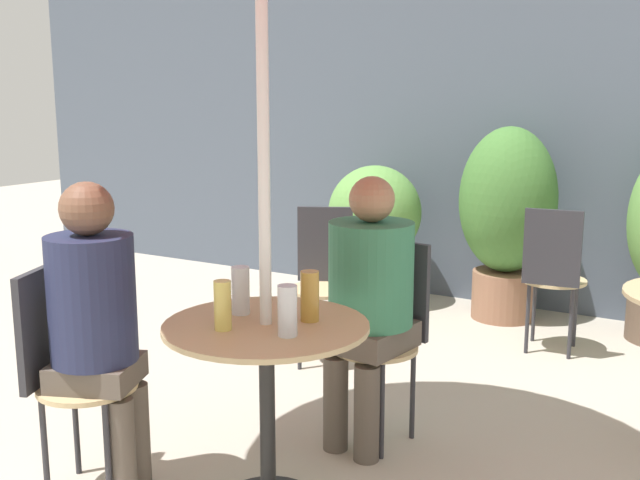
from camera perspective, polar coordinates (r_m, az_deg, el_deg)
name	(u,v)px	position (r m, az deg, el deg)	size (l,w,h in m)	color
storefront_wall	(536,106)	(5.69, 16.16, 9.81)	(10.00, 0.06, 3.00)	#4C5666
cafe_table_near	(267,366)	(2.86, -4.09, -9.57)	(0.77, 0.77, 0.74)	black
bistro_chair_0	(387,322)	(3.48, 5.10, -6.23)	(0.39, 0.41, 0.92)	tan
bistro_chair_1	(64,361)	(3.14, -18.94, -8.71)	(0.43, 0.42, 0.92)	tan
bistro_chair_2	(324,270)	(4.48, 0.31, -2.27)	(0.43, 0.44, 0.92)	tan
bistro_chair_3	(553,268)	(4.74, 17.32, -2.04)	(0.39, 0.40, 0.92)	tan
seated_person_0	(369,291)	(3.31, 3.72, -3.92)	(0.38, 0.41, 1.23)	brown
seated_person_1	(96,314)	(3.02, -16.69, -5.40)	(0.40, 0.38, 1.26)	brown
beer_glass_0	(241,290)	(2.91, -6.07, -3.84)	(0.07, 0.07, 0.19)	silver
beer_glass_1	(223,305)	(2.72, -7.43, -4.96)	(0.06, 0.06, 0.18)	#DBC65B
beer_glass_2	(287,311)	(2.64, -2.50, -5.41)	(0.07, 0.07, 0.18)	silver
beer_glass_3	(310,296)	(2.81, -0.79, -4.30)	(0.07, 0.07, 0.19)	#B28433
potted_plant_0	(375,221)	(5.65, 4.18, 1.44)	(0.70, 0.70, 1.06)	slate
potted_plant_1	(507,212)	(5.40, 14.08, 2.06)	(0.68, 0.68, 1.37)	#93664C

